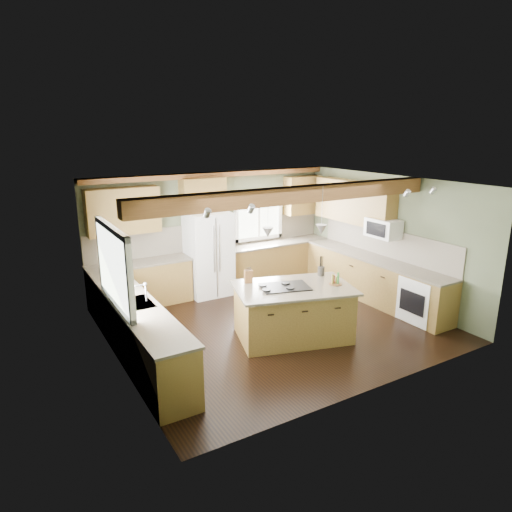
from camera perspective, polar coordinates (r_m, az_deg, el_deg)
floor at (r=8.49m, az=2.22°, el=-8.62°), size 5.60×5.60×0.00m
ceiling at (r=7.79m, az=2.42°, el=9.10°), size 5.60×5.60×0.00m
wall_back at (r=10.17m, az=-5.37°, el=3.15°), size 5.60×0.00×5.60m
wall_left at (r=6.99m, az=-17.37°, el=-3.32°), size 0.00×5.00×5.00m
wall_right at (r=9.81m, az=16.20°, el=2.12°), size 0.00×5.00×5.00m
ceiling_beam at (r=7.34m, az=4.87°, el=7.63°), size 5.55×0.26×0.26m
soffit_trim at (r=9.88m, az=-5.30°, el=10.07°), size 5.55×0.20×0.10m
backsplash_back at (r=10.17m, az=-5.32°, el=2.64°), size 5.58×0.03×0.58m
backsplash_right at (r=9.85m, az=15.89°, el=1.67°), size 0.03×3.70×0.58m
base_cab_back_left at (r=9.52m, az=-14.23°, el=-3.53°), size 2.02×0.60×0.88m
counter_back_left at (r=9.38m, az=-14.42°, el=-0.87°), size 2.06×0.64×0.04m
base_cab_back_right at (r=10.83m, az=2.57°, el=-0.72°), size 2.62×0.60×0.88m
counter_back_right at (r=10.71m, az=2.60°, el=1.65°), size 2.66×0.64×0.04m
base_cab_left at (r=7.41m, az=-14.65°, el=-9.16°), size 0.60×3.70×0.88m
counter_left at (r=7.24m, az=-14.90°, el=-5.85°), size 0.64×3.74×0.04m
base_cab_right at (r=9.86m, az=14.41°, el=-2.87°), size 0.60×3.70×0.88m
counter_right at (r=9.73m, az=14.59°, el=-0.30°), size 0.64×3.74×0.04m
upper_cab_back_left at (r=9.22m, az=-16.28°, el=5.42°), size 1.40×0.35×0.90m
upper_cab_over_fridge at (r=9.74m, az=-6.66°, el=7.64°), size 0.96×0.35×0.70m
upper_cab_right at (r=10.19m, az=12.12°, el=6.62°), size 0.35×2.20×0.90m
upper_cab_back_corner at (r=11.07m, az=5.85°, el=7.57°), size 0.90×0.35×0.90m
window_left at (r=6.97m, az=-17.47°, el=-1.23°), size 0.04×1.60×1.05m
window_back at (r=10.63m, az=0.27°, el=5.14°), size 1.10×0.04×1.00m
sink at (r=7.23m, az=-14.90°, el=-5.81°), size 0.50×0.65×0.03m
faucet at (r=7.23m, az=-13.61°, el=-4.51°), size 0.02×0.02×0.28m
dishwasher at (r=6.30m, az=-11.10°, el=-13.67°), size 0.60×0.60×0.84m
oven at (r=9.04m, az=20.16°, el=-5.11°), size 0.60×0.72×0.84m
microwave at (r=9.56m, az=15.62°, el=3.37°), size 0.40×0.70×0.38m
pendant_left at (r=7.32m, az=1.49°, el=2.96°), size 0.18×0.18×0.16m
pendant_right at (r=7.61m, az=8.17°, el=3.30°), size 0.18×0.18×0.16m
refrigerator at (r=9.80m, az=-5.94°, el=0.25°), size 0.90×0.74×1.80m
island at (r=7.89m, az=4.65°, el=-7.13°), size 2.08×1.60×0.88m
island_top at (r=7.72m, az=4.72°, el=-3.98°), size 2.23×1.75×0.04m
cooktop at (r=7.67m, az=3.64°, el=-3.87°), size 0.91×0.73×0.02m
knife_block at (r=7.86m, az=-0.96°, el=-2.56°), size 0.16×0.13×0.22m
utensil_crock at (r=8.33m, az=8.14°, el=-1.88°), size 0.14×0.14×0.16m
bottle_tray at (r=7.89m, az=9.94°, el=-2.82°), size 0.23×0.23×0.20m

